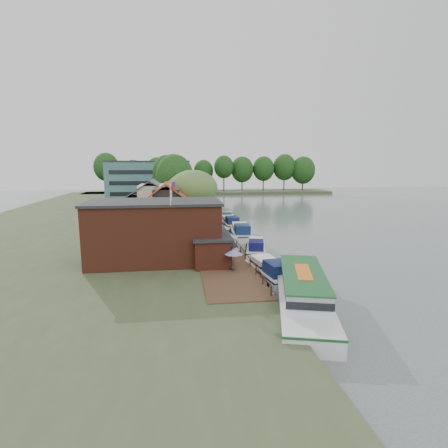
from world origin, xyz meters
name	(u,v)px	position (x,y,z in m)	size (l,w,h in m)	color
ground	(282,262)	(0.00, 0.00, 0.00)	(260.00, 260.00, 0.00)	#4D5956
land_bank	(100,220)	(-30.00, 35.00, 0.50)	(50.00, 140.00, 1.00)	#384728
quay_deck	(213,239)	(-8.00, 10.00, 1.05)	(6.00, 50.00, 0.10)	#47301E
quay_rail	(230,235)	(-5.30, 10.50, 1.50)	(0.20, 49.00, 1.00)	black
pub	(172,231)	(-14.00, -1.00, 4.65)	(20.00, 11.00, 7.30)	maroon
hotel_block	(149,180)	(-22.00, 70.00, 7.15)	(25.40, 12.40, 12.30)	#38666B
cottage_a	(167,209)	(-15.00, 14.00, 5.25)	(8.60, 7.60, 8.50)	black
cottage_b	(152,203)	(-18.00, 24.00, 5.25)	(9.60, 8.60, 8.50)	beige
cottage_c	(174,198)	(-14.00, 33.00, 5.25)	(7.60, 7.60, 8.50)	black
willow	(193,200)	(-10.50, 19.00, 6.21)	(8.60, 8.60, 10.43)	#476B2D
umbrella_0	(234,260)	(-7.40, -6.37, 2.29)	(2.01, 2.01, 2.38)	navy
umbrella_1	(230,255)	(-7.46, -4.27, 2.29)	(2.19, 2.19, 2.38)	navy
umbrella_2	(224,249)	(-7.73, -1.35, 2.29)	(2.29, 2.29, 2.38)	#1C4C9C
umbrella_3	(230,242)	(-6.55, 2.05, 2.29)	(2.08, 2.08, 2.38)	navy
umbrella_4	(218,238)	(-7.73, 4.99, 2.29)	(2.07, 2.07, 2.38)	navy
umbrella_5	(223,233)	(-6.61, 8.39, 2.29)	(2.15, 2.15, 2.38)	navy
umbrella_6	(216,229)	(-7.26, 11.63, 2.29)	(2.02, 2.02, 2.38)	navy
cruiser_0	(270,268)	(-3.37, -6.42, 1.20)	(3.21, 9.93, 2.41)	white
cruiser_1	(256,246)	(-2.43, 4.62, 1.09)	(2.95, 9.14, 2.19)	white
cruiser_2	(241,230)	(-2.67, 15.09, 1.32)	(3.47, 10.72, 2.63)	silver
cruiser_3	(230,221)	(-3.00, 25.05, 1.22)	(3.24, 10.03, 2.44)	white
cruiser_4	(227,216)	(-2.52, 32.38, 1.06)	(2.87, 8.90, 2.12)	white
tour_boat	(304,293)	(-2.76, -15.09, 1.69)	(4.33, 15.43, 3.37)	silver
swan	(272,294)	(-4.50, -11.53, 0.22)	(0.44, 0.44, 0.44)	white
bank_tree_0	(175,183)	(-13.82, 42.37, 7.83)	(8.90, 8.90, 13.65)	#143811
bank_tree_1	(166,182)	(-16.01, 49.70, 7.81)	(6.74, 6.74, 13.61)	#143811
bank_tree_2	(163,186)	(-17.24, 57.79, 6.17)	(6.29, 6.29, 10.34)	#143811
bank_tree_3	(173,176)	(-14.47, 76.26, 8.27)	(8.35, 8.35, 14.54)	#143811
bank_tree_4	(172,178)	(-14.87, 84.45, 7.18)	(8.02, 8.02, 12.35)	#143811
bank_tree_5	(165,176)	(-17.84, 94.93, 7.71)	(8.98, 8.98, 13.42)	#143811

